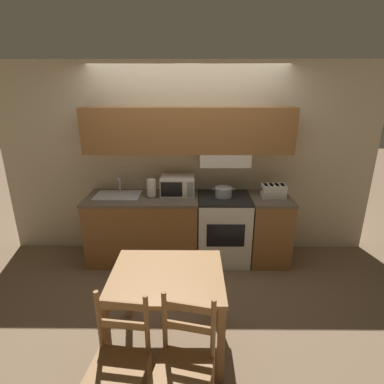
{
  "coord_description": "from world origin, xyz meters",
  "views": [
    {
      "loc": [
        0.08,
        -3.94,
        2.18
      ],
      "look_at": [
        0.05,
        -0.56,
        1.04
      ],
      "focal_mm": 28.0,
      "sensor_mm": 36.0,
      "label": 1
    }
  ],
  "objects_px": {
    "stove_range": "(223,228)",
    "microwave": "(178,185)",
    "chair_right_of_table": "(184,367)",
    "chair_left_of_table": "(119,364)",
    "sink_basin": "(118,195)",
    "dining_table": "(167,285)",
    "toaster": "(274,191)",
    "paper_towel_roll": "(151,188)",
    "cooking_pot": "(224,192)"
  },
  "relations": [
    {
      "from": "dining_table",
      "to": "microwave",
      "type": "bearing_deg",
      "value": 89.57
    },
    {
      "from": "microwave",
      "to": "sink_basin",
      "type": "relative_size",
      "value": 0.76
    },
    {
      "from": "stove_range",
      "to": "cooking_pot",
      "type": "relative_size",
      "value": 2.92
    },
    {
      "from": "toaster",
      "to": "chair_left_of_table",
      "type": "distance_m",
      "value": 2.63
    },
    {
      "from": "chair_left_of_table",
      "to": "cooking_pot",
      "type": "bearing_deg",
      "value": 73.95
    },
    {
      "from": "toaster",
      "to": "sink_basin",
      "type": "distance_m",
      "value": 1.99
    },
    {
      "from": "cooking_pot",
      "to": "sink_basin",
      "type": "height_order",
      "value": "sink_basin"
    },
    {
      "from": "toaster",
      "to": "sink_basin",
      "type": "height_order",
      "value": "sink_basin"
    },
    {
      "from": "paper_towel_roll",
      "to": "chair_left_of_table",
      "type": "distance_m",
      "value": 2.16
    },
    {
      "from": "cooking_pot",
      "to": "dining_table",
      "type": "distance_m",
      "value": 1.65
    },
    {
      "from": "microwave",
      "to": "paper_towel_roll",
      "type": "xyz_separation_m",
      "value": [
        -0.33,
        -0.12,
        -0.01
      ]
    },
    {
      "from": "sink_basin",
      "to": "chair_right_of_table",
      "type": "relative_size",
      "value": 0.64
    },
    {
      "from": "stove_range",
      "to": "cooking_pot",
      "type": "height_order",
      "value": "cooking_pot"
    },
    {
      "from": "toaster",
      "to": "chair_right_of_table",
      "type": "distance_m",
      "value": 2.41
    },
    {
      "from": "stove_range",
      "to": "dining_table",
      "type": "height_order",
      "value": "stove_range"
    },
    {
      "from": "cooking_pot",
      "to": "chair_right_of_table",
      "type": "height_order",
      "value": "cooking_pot"
    },
    {
      "from": "chair_right_of_table",
      "to": "microwave",
      "type": "bearing_deg",
      "value": 106.5
    },
    {
      "from": "dining_table",
      "to": "chair_left_of_table",
      "type": "height_order",
      "value": "chair_left_of_table"
    },
    {
      "from": "paper_towel_roll",
      "to": "dining_table",
      "type": "relative_size",
      "value": 0.25
    },
    {
      "from": "sink_basin",
      "to": "chair_right_of_table",
      "type": "height_order",
      "value": "sink_basin"
    },
    {
      "from": "microwave",
      "to": "toaster",
      "type": "bearing_deg",
      "value": -5.85
    },
    {
      "from": "toaster",
      "to": "dining_table",
      "type": "xyz_separation_m",
      "value": [
        -1.24,
        -1.47,
        -0.35
      ]
    },
    {
      "from": "paper_towel_roll",
      "to": "chair_left_of_table",
      "type": "bearing_deg",
      "value": -89.01
    },
    {
      "from": "cooking_pot",
      "to": "chair_left_of_table",
      "type": "bearing_deg",
      "value": -113.0
    },
    {
      "from": "sink_basin",
      "to": "chair_right_of_table",
      "type": "xyz_separation_m",
      "value": [
        0.92,
        -2.1,
        -0.48
      ]
    },
    {
      "from": "stove_range",
      "to": "microwave",
      "type": "relative_size",
      "value": 2.04
    },
    {
      "from": "toaster",
      "to": "paper_towel_roll",
      "type": "height_order",
      "value": "paper_towel_roll"
    },
    {
      "from": "paper_towel_roll",
      "to": "stove_range",
      "type": "bearing_deg",
      "value": 0.15
    },
    {
      "from": "microwave",
      "to": "dining_table",
      "type": "height_order",
      "value": "microwave"
    },
    {
      "from": "stove_range",
      "to": "toaster",
      "type": "xyz_separation_m",
      "value": [
        0.62,
        -0.01,
        0.53
      ]
    },
    {
      "from": "paper_towel_roll",
      "to": "chair_right_of_table",
      "type": "relative_size",
      "value": 0.26
    },
    {
      "from": "stove_range",
      "to": "microwave",
      "type": "bearing_deg",
      "value": 169.24
    },
    {
      "from": "cooking_pot",
      "to": "paper_towel_roll",
      "type": "relative_size",
      "value": 1.32
    },
    {
      "from": "microwave",
      "to": "chair_left_of_table",
      "type": "bearing_deg",
      "value": -97.66
    },
    {
      "from": "cooking_pot",
      "to": "sink_basin",
      "type": "distance_m",
      "value": 1.36
    },
    {
      "from": "paper_towel_roll",
      "to": "chair_left_of_table",
      "type": "relative_size",
      "value": 0.26
    },
    {
      "from": "stove_range",
      "to": "chair_right_of_table",
      "type": "distance_m",
      "value": 2.15
    },
    {
      "from": "stove_range",
      "to": "paper_towel_roll",
      "type": "distance_m",
      "value": 1.09
    },
    {
      "from": "dining_table",
      "to": "chair_right_of_table",
      "type": "distance_m",
      "value": 0.67
    },
    {
      "from": "stove_range",
      "to": "chair_right_of_table",
      "type": "xyz_separation_m",
      "value": [
        -0.45,
        -2.1,
        -0.02
      ]
    },
    {
      "from": "microwave",
      "to": "paper_towel_roll",
      "type": "relative_size",
      "value": 1.89
    },
    {
      "from": "chair_left_of_table",
      "to": "toaster",
      "type": "bearing_deg",
      "value": 60.65
    },
    {
      "from": "stove_range",
      "to": "dining_table",
      "type": "relative_size",
      "value": 0.94
    },
    {
      "from": "stove_range",
      "to": "microwave",
      "type": "distance_m",
      "value": 0.84
    },
    {
      "from": "chair_right_of_table",
      "to": "chair_left_of_table",
      "type": "bearing_deg",
      "value": -169.7
    },
    {
      "from": "stove_range",
      "to": "chair_left_of_table",
      "type": "bearing_deg",
      "value": -113.36
    },
    {
      "from": "paper_towel_roll",
      "to": "chair_right_of_table",
      "type": "bearing_deg",
      "value": -77.11
    },
    {
      "from": "stove_range",
      "to": "sink_basin",
      "type": "xyz_separation_m",
      "value": [
        -1.37,
        -0.0,
        0.46
      ]
    },
    {
      "from": "chair_left_of_table",
      "to": "chair_right_of_table",
      "type": "bearing_deg",
      "value": 4.6
    },
    {
      "from": "stove_range",
      "to": "sink_basin",
      "type": "distance_m",
      "value": 1.45
    }
  ]
}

